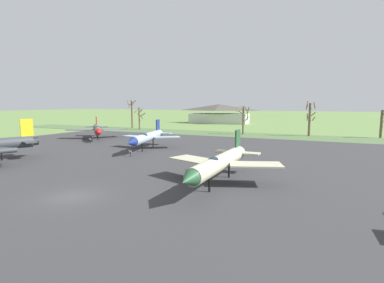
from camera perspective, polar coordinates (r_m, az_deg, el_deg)
The scene contains 14 objects.
ground_plane at distance 26.32m, azimuth -21.62°, elevation -9.74°, with size 600.00×600.00×0.00m, color #607F42.
asphalt_apron at distance 40.03m, azimuth -2.95°, elevation -3.50°, with size 86.74×58.65×0.05m, color #333335.
grass_verge_strip at distance 72.79m, azimuth 10.30°, elevation 1.22°, with size 146.74×12.00×0.06m, color #4B663B.
jet_fighter_front_left at distance 49.17m, azimuth -8.53°, elevation 0.82°, with size 9.95×14.87×4.60m.
info_placard_front_left at distance 43.23m, azimuth -11.58°, elevation -2.12°, with size 0.48×0.26×0.93m.
jet_fighter_front_right at distance 66.57m, azimuth -17.45°, elevation 2.23°, with size 12.37×12.53×4.49m.
info_placard_front_right at distance 58.61m, azimuth -18.68°, elevation 0.19°, with size 0.60×0.42×1.08m.
jet_fighter_rear_center at distance 27.62m, azimuth 5.21°, elevation -4.00°, with size 11.36×14.85×4.63m.
bare_tree_far_left at distance 93.50m, azimuth -11.28°, elevation 5.33°, with size 2.54×3.41×8.66m.
bare_tree_left_of_center at distance 87.20m, azimuth -9.86°, elevation 4.50°, with size 2.91×2.69×6.55m.
bare_tree_center at distance 73.73m, azimuth 9.70°, elevation 4.33°, with size 3.07×2.63×6.98m.
bare_tree_right_of_center at distance 74.06m, azimuth 21.35°, elevation 4.11°, with size 2.15×2.35×8.02m.
bare_tree_far_right at distance 76.92m, azimuth 32.32°, elevation 3.18°, with size 1.73×2.53×7.20m.
visitor_building at distance 115.62m, azimuth 5.16°, elevation 5.24°, with size 23.58×12.61×7.22m.
Camera 1 is at (18.62, -17.06, 7.43)m, focal length 28.23 mm.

